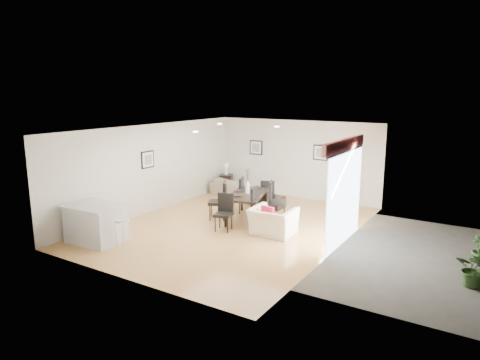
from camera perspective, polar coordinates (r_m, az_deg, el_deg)
The scene contains 28 objects.
ground at distance 11.90m, azimuth -0.79°, elevation -6.19°, with size 8.00×8.00×0.00m, color #B6884B.
wall_back at distance 15.02m, azimuth 7.51°, elevation 2.77°, with size 6.00×0.04×2.70m, color silver.
wall_front at distance 8.58m, azimuth -15.52°, elevation -4.35°, with size 6.00×0.04×2.70m, color silver.
wall_left at distance 13.40m, azimuth -11.65°, elevation 1.55°, with size 0.04×8.00×2.70m, color silver.
wall_right at distance 10.28m, azimuth 13.38°, elevation -1.59°, with size 0.04×8.00×2.70m, color silver.
ceiling at distance 11.37m, azimuth -0.83°, elevation 6.87°, with size 6.00×8.00×0.02m, color white.
sofa at distance 15.00m, azimuth -0.38°, elevation -1.18°, with size 2.15×0.84×0.63m, color gray.
armchair at distance 11.15m, azimuth 4.41°, elevation -5.55°, with size 1.10×0.96×0.72m, color white.
courtyard_plant_a at distance 9.41m, azimuth 28.82°, elevation -10.39°, with size 0.64×0.55×0.71m, color #375A26.
courtyard_plant_b at distance 10.75m, azimuth 29.29°, elevation -8.08°, with size 0.33×0.33×0.59m, color #375A26.
dining_table at distance 12.38m, azimuth 1.01°, elevation -2.14°, with size 1.43×2.05×0.78m.
dining_chair_wnear at distance 12.40m, azimuth -2.60°, elevation -2.47°, with size 0.68×0.68×1.12m.
dining_chair_wfar at distance 13.15m, azimuth -0.32°, elevation -1.73°, with size 0.63×0.63×1.08m.
dining_chair_enear at distance 11.67m, azimuth 2.52°, elevation -3.38°, with size 0.59×0.59×1.11m.
dining_chair_efar at distance 12.44m, azimuth 4.61°, elevation -2.44°, with size 0.67×0.67×1.12m.
dining_chair_head at distance 11.48m, azimuth -2.08°, elevation -4.00°, with size 0.54×0.54×0.99m.
dining_chair_foot at distance 13.38m, azimuth 3.71°, elevation -1.80°, with size 0.57×0.57×0.96m.
vase at distance 12.29m, azimuth 1.02°, elevation -0.44°, with size 0.94×1.43×0.73m.
coffee_table at distance 13.78m, azimuth 3.81°, elevation -2.89°, with size 0.96×0.58×0.39m, color black.
side_table at distance 16.17m, azimuth -1.83°, elevation -0.30°, with size 0.44×0.44×0.59m, color black.
table_lamp at distance 16.06m, azimuth -1.84°, elevation 1.69°, with size 0.22×0.22×0.42m.
cushion at distance 11.04m, azimuth 3.71°, elevation -4.46°, with size 0.36×0.11×0.36m, color #B01629.
kitchen_island at distance 11.17m, azimuth -18.67°, elevation -5.45°, with size 1.43×1.14×0.95m.
bar_stool at distance 10.45m, azimuth -15.43°, elevation -5.64°, with size 0.33×0.33×0.72m.
framed_print_back_left at distance 15.68m, azimuth 2.16°, elevation 4.34°, with size 0.52×0.04×0.52m.
framed_print_back_right at distance 14.61m, azimuth 10.71°, elevation 3.60°, with size 0.52×0.04×0.52m.
framed_print_left_wall at distance 13.19m, azimuth -12.21°, elevation 2.68°, with size 0.04×0.52×0.52m.
sliding_door at distance 10.51m, azimuth 13.76°, elevation 0.43°, with size 0.12×2.70×2.57m.
Camera 1 is at (6.15, -9.51, 3.66)m, focal length 32.00 mm.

